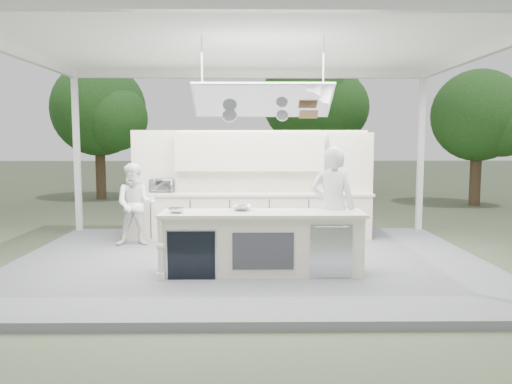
{
  "coord_description": "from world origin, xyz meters",
  "views": [
    {
      "loc": [
        0.01,
        -8.42,
        2.15
      ],
      "look_at": [
        0.12,
        0.4,
        1.24
      ],
      "focal_mm": 35.0,
      "sensor_mm": 36.0,
      "label": 1
    }
  ],
  "objects_px": {
    "back_counter": "(250,215)",
    "sous_chef": "(135,204)",
    "head_chef": "(333,208)",
    "demo_island": "(261,243)"
  },
  "relations": [
    {
      "from": "back_counter",
      "to": "head_chef",
      "type": "bearing_deg",
      "value": -62.08
    },
    {
      "from": "demo_island",
      "to": "sous_chef",
      "type": "relative_size",
      "value": 1.94
    },
    {
      "from": "head_chef",
      "to": "back_counter",
      "type": "bearing_deg",
      "value": -46.31
    },
    {
      "from": "head_chef",
      "to": "sous_chef",
      "type": "bearing_deg",
      "value": -10.95
    },
    {
      "from": "back_counter",
      "to": "sous_chef",
      "type": "height_order",
      "value": "sous_chef"
    },
    {
      "from": "back_counter",
      "to": "sous_chef",
      "type": "bearing_deg",
      "value": -162.02
    },
    {
      "from": "demo_island",
      "to": "head_chef",
      "type": "relative_size",
      "value": 1.6
    },
    {
      "from": "demo_island",
      "to": "back_counter",
      "type": "relative_size",
      "value": 0.61
    },
    {
      "from": "back_counter",
      "to": "sous_chef",
      "type": "distance_m",
      "value": 2.35
    },
    {
      "from": "back_counter",
      "to": "head_chef",
      "type": "xyz_separation_m",
      "value": [
        1.32,
        -2.5,
        0.49
      ]
    }
  ]
}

